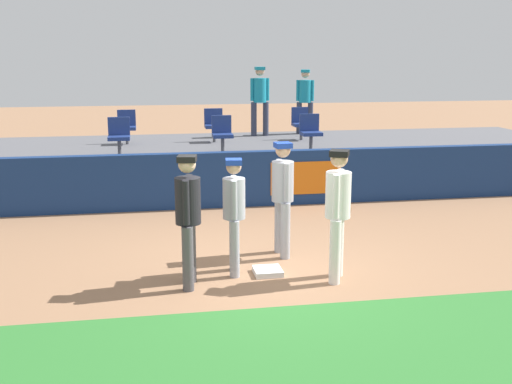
{
  "coord_description": "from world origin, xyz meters",
  "views": [
    {
      "loc": [
        -1.58,
        -8.38,
        3.15
      ],
      "look_at": [
        0.05,
        0.98,
        1.0
      ],
      "focal_mm": 43.44,
      "sensor_mm": 36.0,
      "label": 1
    }
  ],
  "objects_px": {
    "seat_front_left": "(119,134)",
    "spectator_capped": "(305,97)",
    "seat_front_right": "(310,130)",
    "seat_back_left": "(127,125)",
    "seat_back_center": "(214,123)",
    "player_runner_visitor": "(283,191)",
    "player_umpire": "(188,212)",
    "seat_back_right": "(301,122)",
    "spectator_hooded": "(260,96)",
    "seat_front_center": "(222,132)",
    "player_fielder_home": "(338,206)",
    "player_coach_visitor": "(234,208)",
    "first_base": "(268,271)"
  },
  "relations": [
    {
      "from": "player_coach_visitor",
      "to": "seat_front_left",
      "type": "height_order",
      "value": "seat_front_left"
    },
    {
      "from": "player_coach_visitor",
      "to": "seat_back_right",
      "type": "height_order",
      "value": "seat_back_right"
    },
    {
      "from": "seat_front_right",
      "to": "spectator_capped",
      "type": "xyz_separation_m",
      "value": [
        0.63,
        3.0,
        0.56
      ]
    },
    {
      "from": "player_runner_visitor",
      "to": "seat_back_left",
      "type": "bearing_deg",
      "value": -163.61
    },
    {
      "from": "player_fielder_home",
      "to": "spectator_capped",
      "type": "relative_size",
      "value": 1.05
    },
    {
      "from": "player_fielder_home",
      "to": "player_umpire",
      "type": "xyz_separation_m",
      "value": [
        -2.07,
        0.09,
        -0.02
      ]
    },
    {
      "from": "seat_front_right",
      "to": "seat_front_left",
      "type": "distance_m",
      "value": 4.36
    },
    {
      "from": "player_runner_visitor",
      "to": "seat_back_right",
      "type": "relative_size",
      "value": 2.15
    },
    {
      "from": "player_fielder_home",
      "to": "seat_back_right",
      "type": "relative_size",
      "value": 2.21
    },
    {
      "from": "seat_back_right",
      "to": "seat_back_left",
      "type": "distance_m",
      "value": 4.46
    },
    {
      "from": "spectator_hooded",
      "to": "seat_front_left",
      "type": "bearing_deg",
      "value": 35.42
    },
    {
      "from": "first_base",
      "to": "seat_front_center",
      "type": "relative_size",
      "value": 0.48
    },
    {
      "from": "seat_back_center",
      "to": "player_coach_visitor",
      "type": "bearing_deg",
      "value": -93.81
    },
    {
      "from": "seat_back_center",
      "to": "seat_front_right",
      "type": "relative_size",
      "value": 1.0
    },
    {
      "from": "player_umpire",
      "to": "seat_front_center",
      "type": "xyz_separation_m",
      "value": [
        1.16,
        5.83,
        0.32
      ]
    },
    {
      "from": "player_umpire",
      "to": "seat_back_right",
      "type": "xyz_separation_m",
      "value": [
        3.44,
        7.63,
        0.32
      ]
    },
    {
      "from": "first_base",
      "to": "spectator_hooded",
      "type": "height_order",
      "value": "spectator_hooded"
    },
    {
      "from": "player_umpire",
      "to": "seat_front_right",
      "type": "relative_size",
      "value": 2.17
    },
    {
      "from": "spectator_hooded",
      "to": "spectator_capped",
      "type": "height_order",
      "value": "spectator_hooded"
    },
    {
      "from": "first_base",
      "to": "seat_back_center",
      "type": "xyz_separation_m",
      "value": [
        0.01,
        7.36,
        1.34
      ]
    },
    {
      "from": "seat_front_center",
      "to": "seat_back_left",
      "type": "relative_size",
      "value": 1.0
    },
    {
      "from": "player_runner_visitor",
      "to": "player_umpire",
      "type": "distance_m",
      "value": 1.88
    },
    {
      "from": "player_runner_visitor",
      "to": "player_umpire",
      "type": "relative_size",
      "value": 0.99
    },
    {
      "from": "player_runner_visitor",
      "to": "seat_front_left",
      "type": "relative_size",
      "value": 2.15
    },
    {
      "from": "seat_back_right",
      "to": "spectator_hooded",
      "type": "relative_size",
      "value": 0.45
    },
    {
      "from": "seat_back_center",
      "to": "seat_front_center",
      "type": "bearing_deg",
      "value": -90.05
    },
    {
      "from": "seat_front_left",
      "to": "spectator_capped",
      "type": "relative_size",
      "value": 0.47
    },
    {
      "from": "seat_front_left",
      "to": "spectator_hooded",
      "type": "distance_m",
      "value": 4.6
    },
    {
      "from": "seat_back_center",
      "to": "player_runner_visitor",
      "type": "bearing_deg",
      "value": -86.72
    },
    {
      "from": "player_fielder_home",
      "to": "seat_back_left",
      "type": "relative_size",
      "value": 2.21
    },
    {
      "from": "player_runner_visitor",
      "to": "seat_back_left",
      "type": "distance_m",
      "value": 7.03
    },
    {
      "from": "player_umpire",
      "to": "spectator_capped",
      "type": "relative_size",
      "value": 1.03
    },
    {
      "from": "spectator_hooded",
      "to": "spectator_capped",
      "type": "distance_m",
      "value": 1.36
    },
    {
      "from": "player_coach_visitor",
      "to": "seat_back_right",
      "type": "xyz_separation_m",
      "value": [
        2.76,
        7.24,
        0.4
      ]
    },
    {
      "from": "spectator_capped",
      "to": "seat_back_left",
      "type": "bearing_deg",
      "value": 31.83
    },
    {
      "from": "player_runner_visitor",
      "to": "seat_front_right",
      "type": "bearing_deg",
      "value": 155.48
    },
    {
      "from": "player_runner_visitor",
      "to": "seat_back_center",
      "type": "relative_size",
      "value": 2.15
    },
    {
      "from": "seat_front_right",
      "to": "first_base",
      "type": "bearing_deg",
      "value": -110.47
    },
    {
      "from": "player_umpire",
      "to": "seat_back_center",
      "type": "distance_m",
      "value": 7.73
    },
    {
      "from": "seat_front_left",
      "to": "player_coach_visitor",
      "type": "bearing_deg",
      "value": -71.58
    },
    {
      "from": "seat_front_right",
      "to": "seat_front_left",
      "type": "bearing_deg",
      "value": 180.0
    },
    {
      "from": "player_umpire",
      "to": "spectator_hooded",
      "type": "distance_m",
      "value": 8.98
    },
    {
      "from": "seat_front_left",
      "to": "spectator_hooded",
      "type": "relative_size",
      "value": 0.45
    },
    {
      "from": "seat_front_right",
      "to": "seat_front_left",
      "type": "height_order",
      "value": "same"
    },
    {
      "from": "player_runner_visitor",
      "to": "seat_front_center",
      "type": "xyz_separation_m",
      "value": [
        -0.38,
        4.74,
        0.34
      ]
    },
    {
      "from": "player_fielder_home",
      "to": "player_coach_visitor",
      "type": "distance_m",
      "value": 1.47
    },
    {
      "from": "player_runner_visitor",
      "to": "seat_front_center",
      "type": "height_order",
      "value": "player_runner_visitor"
    },
    {
      "from": "seat_back_center",
      "to": "seat_front_right",
      "type": "height_order",
      "value": "same"
    },
    {
      "from": "seat_back_right",
      "to": "spectator_capped",
      "type": "distance_m",
      "value": 1.39
    },
    {
      "from": "seat_back_right",
      "to": "spectator_hooded",
      "type": "height_order",
      "value": "spectator_hooded"
    }
  ]
}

